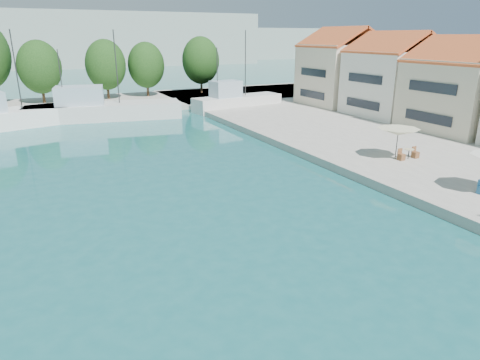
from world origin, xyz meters
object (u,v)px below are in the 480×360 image
umbrella_cream (398,132)px  trawler_02 (1,118)px  trawler_03 (101,110)px  trawler_04 (236,102)px

umbrella_cream → trawler_02: bearing=132.8°
trawler_03 → trawler_04: bearing=6.2°
trawler_02 → trawler_04: 26.76m
trawler_02 → trawler_04: bearing=-15.8°
trawler_04 → umbrella_cream: trawler_04 is taller
trawler_03 → umbrella_cream: size_ratio=5.85×
trawler_02 → trawler_04: same height
trawler_02 → trawler_03: (10.12, 0.53, 0.00)m
trawler_02 → umbrella_cream: 38.79m
trawler_03 → umbrella_cream: 33.24m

